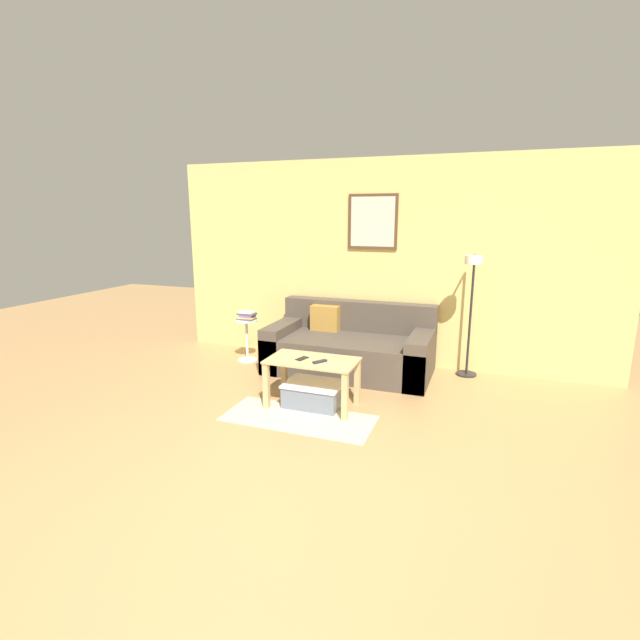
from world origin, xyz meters
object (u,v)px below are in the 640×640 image
(book_stack, at_px, (247,316))
(cell_phone, at_px, (302,358))
(coffee_table, at_px, (312,370))
(remote_control, at_px, (320,361))
(floor_lamp, at_px, (471,297))
(storage_bin, at_px, (314,394))
(side_table, at_px, (247,336))
(couch, at_px, (350,348))

(book_stack, relative_size, cell_phone, 1.73)
(coffee_table, bearing_deg, remote_control, -31.19)
(floor_lamp, height_order, remote_control, floor_lamp)
(cell_phone, bearing_deg, storage_bin, 31.66)
(coffee_table, xyz_separation_m, floor_lamp, (1.40, 1.33, 0.60))
(coffee_table, height_order, book_stack, book_stack)
(floor_lamp, height_order, cell_phone, floor_lamp)
(remote_control, bearing_deg, side_table, 175.58)
(remote_control, bearing_deg, cell_phone, -159.03)
(couch, bearing_deg, book_stack, -177.37)
(couch, bearing_deg, storage_bin, -91.69)
(coffee_table, height_order, floor_lamp, floor_lamp)
(side_table, height_order, cell_phone, side_table)
(storage_bin, height_order, book_stack, book_stack)
(floor_lamp, bearing_deg, cell_phone, -138.26)
(couch, xyz_separation_m, side_table, (-1.38, -0.08, 0.05))
(couch, height_order, coffee_table, couch)
(storage_bin, relative_size, floor_lamp, 0.40)
(couch, distance_m, cell_phone, 1.20)
(coffee_table, relative_size, storage_bin, 1.54)
(coffee_table, height_order, storage_bin, coffee_table)
(book_stack, bearing_deg, floor_lamp, 4.78)
(couch, height_order, side_table, couch)
(remote_control, bearing_deg, floor_lamp, 81.11)
(side_table, bearing_deg, storage_bin, -38.42)
(coffee_table, bearing_deg, couch, 87.85)
(book_stack, bearing_deg, coffee_table, -39.54)
(book_stack, bearing_deg, side_table, -108.03)
(storage_bin, xyz_separation_m, remote_control, (0.09, -0.08, 0.37))
(storage_bin, distance_m, side_table, 1.73)
(floor_lamp, relative_size, book_stack, 5.97)
(remote_control, bearing_deg, book_stack, 175.18)
(floor_lamp, relative_size, side_table, 2.63)
(couch, xyz_separation_m, storage_bin, (-0.03, -1.14, -0.16))
(storage_bin, xyz_separation_m, book_stack, (-1.34, 1.08, 0.48))
(cell_phone, bearing_deg, floor_lamp, 57.23)
(book_stack, bearing_deg, cell_phone, -42.16)
(floor_lamp, xyz_separation_m, book_stack, (-2.73, -0.23, -0.37))
(floor_lamp, bearing_deg, storage_bin, -136.74)
(floor_lamp, distance_m, side_table, 2.82)
(couch, relative_size, remote_control, 13.00)
(couch, relative_size, cell_phone, 13.93)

